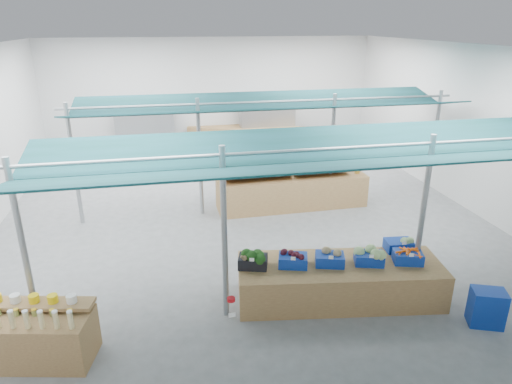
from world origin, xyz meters
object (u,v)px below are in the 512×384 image
(crate_stack, at_px, (487,308))
(vendor_right, at_px, (302,165))
(bottle_shelf, at_px, (36,335))
(vendor_left, at_px, (241,169))
(veg_counter, at_px, (339,281))
(fruit_counter, at_px, (292,192))

(crate_stack, bearing_deg, vendor_right, 99.81)
(bottle_shelf, height_order, vendor_left, vendor_left)
(vendor_left, bearing_deg, crate_stack, 112.68)
(veg_counter, bearing_deg, bottle_shelf, -165.15)
(veg_counter, relative_size, vendor_left, 2.26)
(bottle_shelf, xyz_separation_m, vendor_left, (4.12, 6.06, 0.39))
(fruit_counter, bearing_deg, vendor_right, 60.21)
(veg_counter, distance_m, fruit_counter, 4.39)
(veg_counter, xyz_separation_m, vendor_left, (-0.85, 5.48, 0.45))
(bottle_shelf, distance_m, vendor_right, 8.48)
(veg_counter, distance_m, vendor_left, 5.56)
(fruit_counter, bearing_deg, vendor_left, 136.31)
(crate_stack, height_order, vendor_left, vendor_left)
(bottle_shelf, bearing_deg, fruit_counter, 55.17)
(fruit_counter, bearing_deg, bottle_shelf, -138.22)
(veg_counter, relative_size, vendor_right, 2.26)
(vendor_left, bearing_deg, vendor_right, 178.82)
(bottle_shelf, distance_m, fruit_counter, 7.27)
(fruit_counter, relative_size, vendor_right, 2.50)
(crate_stack, relative_size, vendor_right, 0.40)
(veg_counter, height_order, crate_stack, veg_counter)
(bottle_shelf, xyz_separation_m, veg_counter, (4.97, 0.58, -0.06))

